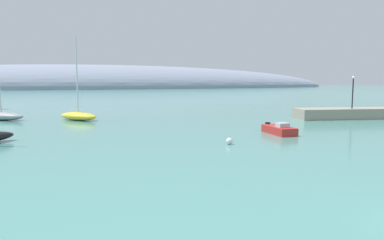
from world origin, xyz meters
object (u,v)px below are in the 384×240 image
Objects in this scene: sailboat_yellow_outer_mooring at (78,115)px; motorboat_red_foreground at (279,130)px; mooring_buoy_white at (229,141)px; sailboat_grey_mid_mooring at (1,116)px; harbor_lamp_post at (353,89)px.

motorboat_red_foreground is at bearing 2.65° from sailboat_yellow_outer_mooring.
sailboat_yellow_outer_mooring reaches higher than mooring_buoy_white.
motorboat_red_foreground is at bearing -3.32° from sailboat_grey_mid_mooring.
sailboat_grey_mid_mooring is at bearing 159.29° from harbor_lamp_post.
harbor_lamp_post reaches higher than mooring_buoy_white.
sailboat_yellow_outer_mooring reaches higher than sailboat_grey_mid_mooring.
sailboat_yellow_outer_mooring is at bearing 15.99° from sailboat_grey_mid_mooring.
mooring_buoy_white is 0.12× the size of harbor_lamp_post.
motorboat_red_foreground is (25.73, -23.33, -0.17)m from sailboat_grey_mid_mooring.
mooring_buoy_white is at bearing -156.48° from harbor_lamp_post.
mooring_buoy_white is at bearing -14.80° from sailboat_yellow_outer_mooring.
sailboat_yellow_outer_mooring reaches higher than harbor_lamp_post.
mooring_buoy_white is at bearing -60.27° from motorboat_red_foreground.
sailboat_yellow_outer_mooring is 24.56m from mooring_buoy_white.
sailboat_grey_mid_mooring is 1.62× the size of motorboat_red_foreground.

